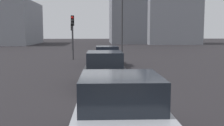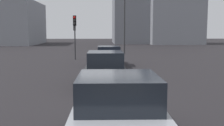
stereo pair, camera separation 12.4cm
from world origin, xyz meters
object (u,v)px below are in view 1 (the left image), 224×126
at_px(car_navy_lead, 107,56).
at_px(traffic_light_near_right, 73,28).
at_px(car_black_second, 105,70).
at_px(street_lamp_kerbside, 122,19).
at_px(car_silver_third, 120,113).
at_px(traffic_light_near_left, 72,31).

bearing_deg(car_navy_lead, traffic_light_near_right, 34.13).
relative_size(car_black_second, street_lamp_kerbside, 0.68).
height_order(car_black_second, street_lamp_kerbside, street_lamp_kerbside).
height_order(car_silver_third, street_lamp_kerbside, street_lamp_kerbside).
bearing_deg(traffic_light_near_left, street_lamp_kerbside, 58.29).
xyz_separation_m(car_silver_third, traffic_light_near_right, (18.87, 2.65, 2.03)).
bearing_deg(street_lamp_kerbside, car_silver_third, 174.77).
bearing_deg(street_lamp_kerbside, traffic_light_near_right, 143.77).
xyz_separation_m(car_silver_third, street_lamp_kerbside, (25.69, -2.35, 3.17)).
relative_size(car_black_second, car_silver_third, 1.10).
distance_m(car_navy_lead, car_black_second, 7.81).
distance_m(car_navy_lead, traffic_light_near_right, 5.54).
xyz_separation_m(car_black_second, traffic_light_near_right, (12.04, 2.50, 2.04)).
bearing_deg(traffic_light_near_right, street_lamp_kerbside, 143.51).
bearing_deg(street_lamp_kerbside, car_navy_lead, 169.15).
distance_m(car_silver_third, traffic_light_near_left, 31.01).
distance_m(car_navy_lead, street_lamp_kerbside, 11.72).
relative_size(car_silver_third, traffic_light_near_left, 1.18).
xyz_separation_m(car_black_second, car_silver_third, (-6.83, -0.15, 0.00)).
distance_m(car_black_second, street_lamp_kerbside, 19.29).
xyz_separation_m(car_navy_lead, car_silver_third, (-14.63, 0.23, 0.08)).
bearing_deg(car_navy_lead, traffic_light_near_left, 13.91).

